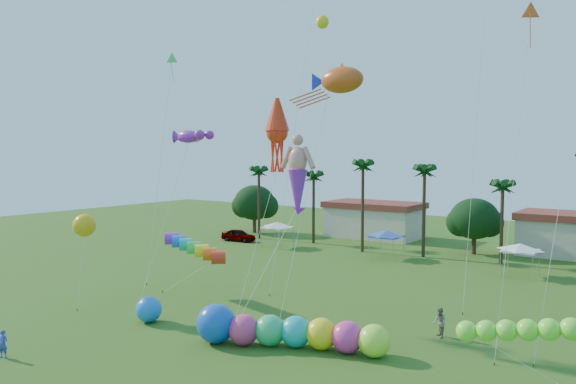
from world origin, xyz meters
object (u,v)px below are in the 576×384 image
Objects in this scene: car_a at (238,235)px; spectator_b at (440,322)px; spectator_a at (3,344)px; blue_ball at (149,309)px; caterpillar_inflatable at (284,331)px.

car_a is 41.15m from spectator_b.
blue_ball is at bearing 54.28° from spectator_a.
spectator_b is (18.67, 17.46, 0.16)m from spectator_a.
spectator_a is 0.14× the size of caterpillar_inflatable.
car_a is at bearing 120.41° from blue_ball.
caterpillar_inflatable is at bearing -142.40° from car_a.
caterpillar_inflatable is 10.42m from blue_ball.
caterpillar_inflatable reaches higher than spectator_a.
car_a is 0.40× the size of caterpillar_inflatable.
blue_ball is (17.70, -30.17, 0.09)m from car_a.
spectator_b reaches higher than spectator_a.
car_a is 2.43× the size of spectator_b.
spectator_a is 0.83× the size of spectator_b.
car_a is 40.30m from caterpillar_inflatable.
blue_ball is at bearing -102.49° from spectator_b.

